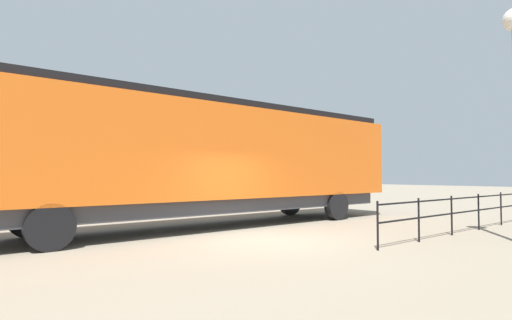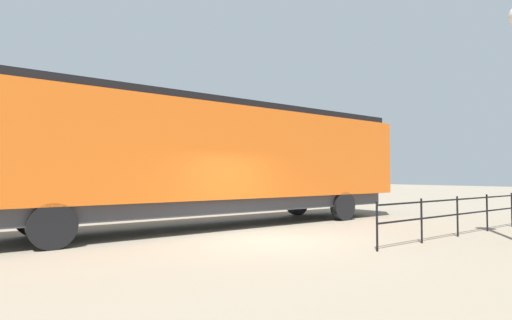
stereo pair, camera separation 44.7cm
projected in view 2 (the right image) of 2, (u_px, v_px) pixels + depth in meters
The scene contains 3 objects.
ground_plane at pixel (268, 240), 10.69m from camera, with size 120.00×120.00×0.00m, color gray.
locomotive at pixel (225, 158), 13.83m from camera, with size 2.91×15.86×4.19m.
platform_fence at pixel (473, 209), 11.91m from camera, with size 0.05×9.25×1.14m.
Camera 2 is at (8.44, -6.68, 1.74)m, focal length 28.08 mm.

